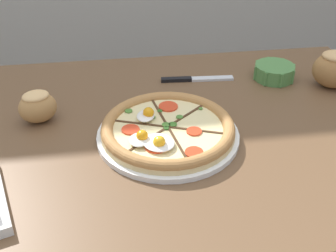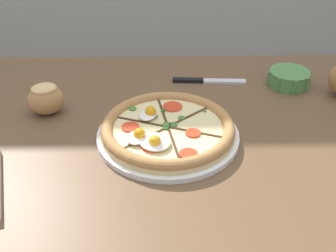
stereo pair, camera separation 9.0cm
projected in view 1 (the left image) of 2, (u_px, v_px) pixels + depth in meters
dining_table at (154, 167)px, 1.01m from camera, size 1.20×0.77×0.73m
pizza at (168, 130)px, 0.91m from camera, size 0.31×0.31×0.05m
ramekin_bowl at (274, 71)px, 1.14m from camera, size 0.11×0.11×0.04m
bread_piece_near at (37, 106)px, 0.95m from camera, size 0.10×0.08×0.08m
bread_piece_mid at (335, 69)px, 1.08m from camera, size 0.14×0.12×0.10m
knife_main at (196, 79)px, 1.14m from camera, size 0.20×0.03×0.01m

